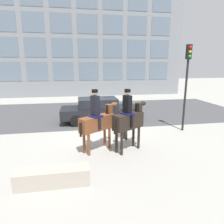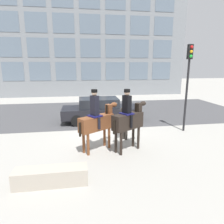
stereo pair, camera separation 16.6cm
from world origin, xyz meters
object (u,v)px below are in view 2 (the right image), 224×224
at_px(pedestrian_bystander, 125,119).
at_px(street_car_near_lane, 100,109).
at_px(traffic_light, 188,75).
at_px(planter_ledge, 51,176).
at_px(mounted_horse_lead, 97,120).
at_px(mounted_horse_companion, 128,119).

bearing_deg(pedestrian_bystander, street_car_near_lane, -111.82).
height_order(traffic_light, planter_ledge, traffic_light).
bearing_deg(mounted_horse_lead, planter_ledge, -158.18).
height_order(mounted_horse_lead, pedestrian_bystander, mounted_horse_lead).
bearing_deg(mounted_horse_lead, street_car_near_lane, 49.39).
bearing_deg(mounted_horse_companion, pedestrian_bystander, 52.53).
xyz_separation_m(pedestrian_bystander, street_car_near_lane, (-0.86, 3.32, -0.24)).
xyz_separation_m(street_car_near_lane, traffic_light, (4.30, -2.54, 2.19)).
bearing_deg(planter_ledge, mounted_horse_companion, 36.11).
xyz_separation_m(mounted_horse_lead, mounted_horse_companion, (1.24, -0.23, 0.06)).
height_order(mounted_horse_companion, street_car_near_lane, mounted_horse_companion).
distance_m(pedestrian_bystander, planter_ledge, 4.49).
bearing_deg(mounted_horse_companion, traffic_light, -1.44).
height_order(pedestrian_bystander, planter_ledge, pedestrian_bystander).
height_order(mounted_horse_lead, mounted_horse_companion, mounted_horse_companion).
bearing_deg(traffic_light, planter_ledge, -147.44).
bearing_deg(traffic_light, street_car_near_lane, 149.42).
distance_m(pedestrian_bystander, traffic_light, 4.02).
bearing_deg(street_car_near_lane, pedestrian_bystander, -75.39).
bearing_deg(traffic_light, pedestrian_bystander, -167.22).
bearing_deg(planter_ledge, street_car_near_lane, 72.49).
height_order(street_car_near_lane, traffic_light, traffic_light).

